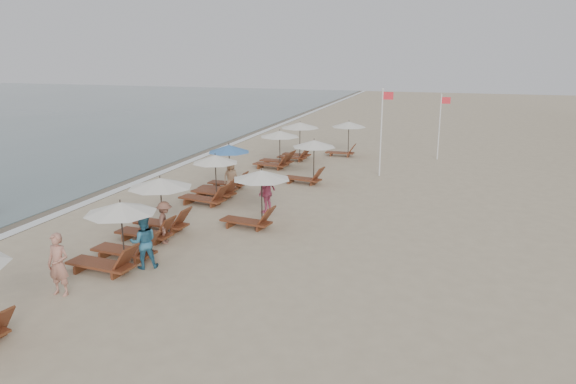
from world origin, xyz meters
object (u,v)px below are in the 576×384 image
(lounger_station_2, at_px, (155,208))
(flag_pole_near, at_px, (382,128))
(lounger_station_4, at_px, (225,169))
(inland_station_2, at_px, (346,134))
(inland_station_0, at_px, (255,193))
(beachgoer_near, at_px, (58,264))
(lounger_station_3, at_px, (210,181))
(lounger_station_6, at_px, (297,139))
(lounger_station_1, at_px, (115,237))
(beachgoer_mid_a, at_px, (144,242))
(beachgoer_mid_b, at_px, (165,222))
(beachgoer_far_a, at_px, (267,192))
(beachgoer_far_b, at_px, (231,177))
(lounger_station_5, at_px, (276,149))
(inland_station_1, at_px, (309,157))

(lounger_station_2, distance_m, flag_pole_near, 14.07)
(lounger_station_4, bearing_deg, inland_station_2, 70.84)
(inland_station_0, distance_m, beachgoer_near, 7.88)
(lounger_station_2, bearing_deg, lounger_station_4, 92.39)
(lounger_station_2, bearing_deg, inland_station_2, 78.96)
(lounger_station_3, bearing_deg, lounger_station_6, 84.96)
(lounger_station_1, height_order, flag_pole_near, flag_pole_near)
(lounger_station_3, relative_size, beachgoer_mid_a, 1.55)
(inland_station_0, xyz_separation_m, beachgoer_mid_b, (-2.38, -2.64, -0.59))
(lounger_station_2, distance_m, lounger_station_4, 6.86)
(inland_station_2, height_order, beachgoer_mid_b, inland_station_2)
(inland_station_0, height_order, inland_station_2, same)
(lounger_station_4, height_order, beachgoer_far_a, lounger_station_4)
(lounger_station_2, distance_m, beachgoer_far_b, 6.69)
(beachgoer_far_b, distance_m, flag_pole_near, 8.74)
(lounger_station_2, xyz_separation_m, flag_pole_near, (6.42, 12.42, 1.55))
(lounger_station_1, bearing_deg, lounger_station_5, 90.19)
(lounger_station_4, bearing_deg, beachgoer_mid_b, -82.43)
(lounger_station_2, relative_size, lounger_station_4, 1.13)
(lounger_station_2, relative_size, inland_station_0, 1.00)
(lounger_station_4, xyz_separation_m, beachgoer_mid_a, (1.52, -9.63, -0.22))
(beachgoer_far_b, bearing_deg, lounger_station_2, -137.30)
(lounger_station_3, bearing_deg, beachgoer_far_b, 83.39)
(lounger_station_6, xyz_separation_m, flag_pole_near, (5.62, -2.96, 1.31))
(beachgoer_near, xyz_separation_m, beachgoer_mid_b, (0.64, 4.62, -0.14))
(lounger_station_1, distance_m, beachgoer_near, 2.25)
(inland_station_2, height_order, beachgoer_mid_a, inland_station_2)
(lounger_station_6, relative_size, beachgoer_far_a, 1.44)
(lounger_station_1, xyz_separation_m, lounger_station_4, (-0.61, 9.80, 0.09))
(beachgoer_mid_b, distance_m, beachgoer_far_a, 5.08)
(lounger_station_4, bearing_deg, lounger_station_6, 82.74)
(lounger_station_2, bearing_deg, beachgoer_mid_b, -38.69)
(lounger_station_3, height_order, lounger_station_4, lounger_station_4)
(lounger_station_4, xyz_separation_m, lounger_station_6, (1.09, 8.53, 0.23))
(lounger_station_4, bearing_deg, beachgoer_near, -88.35)
(lounger_station_1, bearing_deg, beachgoer_mid_a, 11.08)
(lounger_station_5, bearing_deg, inland_station_2, 56.13)
(beachgoer_mid_a, bearing_deg, lounger_station_3, -114.08)
(beachgoer_mid_b, bearing_deg, lounger_station_4, -15.92)
(lounger_station_3, distance_m, beachgoer_mid_b, 5.48)
(lounger_station_4, bearing_deg, beachgoer_mid_a, -81.01)
(beachgoer_far_b, bearing_deg, inland_station_2, 26.30)
(lounger_station_1, xyz_separation_m, lounger_station_5, (-0.05, 15.78, 0.10))
(lounger_station_2, relative_size, lounger_station_5, 1.03)
(inland_station_0, bearing_deg, beachgoer_far_b, 123.08)
(beachgoer_near, bearing_deg, inland_station_2, 80.11)
(lounger_station_2, height_order, inland_station_0, inland_station_0)
(lounger_station_1, relative_size, beachgoer_far_a, 1.55)
(inland_station_1, distance_m, beachgoer_far_a, 5.61)
(lounger_station_4, xyz_separation_m, beachgoer_near, (0.35, -12.04, -0.17))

